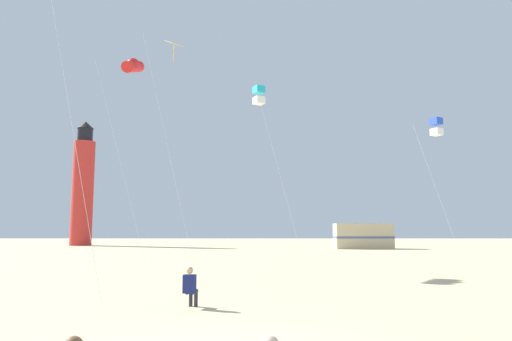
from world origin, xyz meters
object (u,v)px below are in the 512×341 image
at_px(kite_flyer_standing, 188,286).
at_px(kite_diamond_gold, 171,54).
at_px(rv_van_tan, 361,236).
at_px(kite_box_cyan, 257,96).
at_px(kite_box_blue, 434,127).
at_px(kite_tube_scarlet, 131,66).
at_px(lighthouse_distant, 80,187).

xyz_separation_m(kite_flyer_standing, kite_diamond_gold, (-3.23, 14.23, 12.31)).
height_order(kite_diamond_gold, rv_van_tan, kite_diamond_gold).
xyz_separation_m(kite_box_cyan, kite_box_blue, (11.43, 0.97, -1.80)).
distance_m(kite_tube_scarlet, kite_box_blue, 19.60).
height_order(kite_flyer_standing, kite_box_blue, kite_box_blue).
relative_size(kite_flyer_standing, rv_van_tan, 0.18).
height_order(kite_box_cyan, lighthouse_distant, lighthouse_distant).
relative_size(kite_box_blue, rv_van_tan, 1.43).
relative_size(kite_box_cyan, rv_van_tan, 1.71).
height_order(kite_box_blue, lighthouse_distant, lighthouse_distant).
bearing_deg(kite_tube_scarlet, kite_box_blue, 5.02).
relative_size(kite_flyer_standing, kite_box_blue, 0.12).
distance_m(kite_box_blue, lighthouse_distant, 48.43).
bearing_deg(kite_flyer_standing, kite_box_cyan, -85.54).
bearing_deg(rv_van_tan, kite_box_blue, -92.90).
bearing_deg(kite_tube_scarlet, kite_box_cyan, 5.23).
distance_m(kite_tube_scarlet, lighthouse_distant, 38.81).
xyz_separation_m(kite_box_cyan, kite_tube_scarlet, (-7.78, -0.71, 1.66)).
bearing_deg(kite_diamond_gold, kite_flyer_standing, -77.20).
bearing_deg(kite_tube_scarlet, kite_flyer_standing, -68.26).
distance_m(kite_flyer_standing, kite_box_cyan, 18.15).
relative_size(kite_tube_scarlet, rv_van_tan, 1.98).
bearing_deg(kite_box_blue, kite_flyer_standing, -130.09).
bearing_deg(rv_van_tan, lighthouse_distant, 162.48).
xyz_separation_m(kite_box_blue, lighthouse_distant, (-34.95, 33.52, -0.90)).
xyz_separation_m(lighthouse_distant, rv_van_tan, (35.36, -9.89, -6.45)).
distance_m(kite_box_cyan, kite_box_blue, 11.61).
bearing_deg(kite_diamond_gold, kite_tube_scarlet, 177.36).
height_order(kite_flyer_standing, kite_diamond_gold, kite_diamond_gold).
bearing_deg(kite_box_blue, kite_tube_scarlet, -174.98).
relative_size(kite_tube_scarlet, kite_box_blue, 1.38).
distance_m(kite_diamond_gold, kite_tube_scarlet, 2.59).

